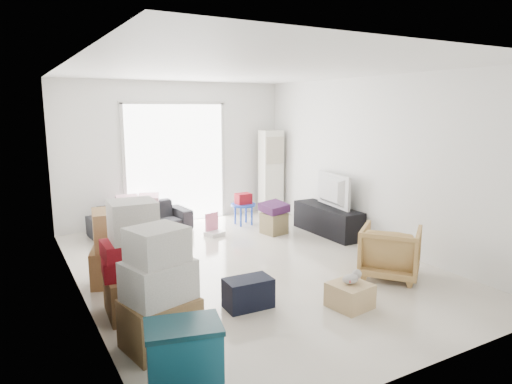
{
  "coord_description": "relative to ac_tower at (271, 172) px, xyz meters",
  "views": [
    {
      "loc": [
        -2.96,
        -5.41,
        2.21
      ],
      "look_at": [
        0.21,
        0.2,
        1.01
      ],
      "focal_mm": 32.0,
      "sensor_mm": 36.0,
      "label": 1
    }
  ],
  "objects": [
    {
      "name": "room_shell",
      "position": [
        -1.95,
        -2.65,
        0.48
      ],
      "size": [
        4.98,
        6.48,
        3.18
      ],
      "color": "silver",
      "rests_on": "ground"
    },
    {
      "name": "sliding_door",
      "position": [
        -1.95,
        0.33,
        0.37
      ],
      "size": [
        2.1,
        0.04,
        2.33
      ],
      "color": "white",
      "rests_on": "room_shell"
    },
    {
      "name": "ac_tower",
      "position": [
        0.0,
        0.0,
        0.0
      ],
      "size": [
        0.45,
        0.3,
        1.75
      ],
      "primitive_type": "cube",
      "color": "white",
      "rests_on": "room_shell"
    },
    {
      "name": "tv_console",
      "position": [
        0.05,
        -1.85,
        -0.63
      ],
      "size": [
        0.44,
        1.48,
        0.49
      ],
      "primitive_type": "cube",
      "color": "black",
      "rests_on": "room_shell"
    },
    {
      "name": "television",
      "position": [
        0.05,
        -1.85,
        -0.32
      ],
      "size": [
        0.72,
        1.08,
        0.13
      ],
      "primitive_type": "imported",
      "rotation": [
        0.0,
        0.0,
        1.43
      ],
      "color": "black",
      "rests_on": "tv_console"
    },
    {
      "name": "sofa",
      "position": [
        -2.81,
        -0.15,
        -0.53
      ],
      "size": [
        1.79,
        0.66,
        0.69
      ],
      "primitive_type": "imported",
      "rotation": [
        0.0,
        0.0,
        0.09
      ],
      "color": "#25262A",
      "rests_on": "room_shell"
    },
    {
      "name": "pillow_left",
      "position": [
        -3.02,
        -0.11,
        -0.14
      ],
      "size": [
        0.36,
        0.3,
        0.11
      ],
      "primitive_type": "cube",
      "rotation": [
        0.0,
        0.0,
        -0.09
      ],
      "color": "#F4B2CB",
      "rests_on": "sofa"
    },
    {
      "name": "pillow_right",
      "position": [
        -2.64,
        -0.11,
        -0.13
      ],
      "size": [
        0.39,
        0.35,
        0.11
      ],
      "primitive_type": "cube",
      "rotation": [
        0.0,
        0.0,
        -0.33
      ],
      "color": "#F4B2CB",
      "rests_on": "sofa"
    },
    {
      "name": "armchair",
      "position": [
        -0.54,
        -3.92,
        -0.5
      ],
      "size": [
        0.99,
        1.0,
        0.75
      ],
      "primitive_type": "imported",
      "rotation": [
        0.0,
        0.0,
        2.23
      ],
      "color": "tan",
      "rests_on": "room_shell"
    },
    {
      "name": "storage_bins",
      "position": [
        -3.85,
        -5.09,
        -0.55
      ],
      "size": [
        0.64,
        0.52,
        0.64
      ],
      "rotation": [
        0.0,
        0.0,
        -0.24
      ],
      "color": "#124F63",
      "rests_on": "room_shell"
    },
    {
      "name": "box_stack_a",
      "position": [
        -3.75,
        -4.19,
        -0.36
      ],
      "size": [
        0.72,
        0.64,
        1.16
      ],
      "rotation": [
        0.0,
        0.0,
        0.26
      ],
      "color": "olive",
      "rests_on": "room_shell"
    },
    {
      "name": "box_stack_b",
      "position": [
        -3.75,
        -3.36,
        -0.33
      ],
      "size": [
        0.72,
        0.65,
        1.25
      ],
      "rotation": [
        0.0,
        0.0,
        -0.1
      ],
      "color": "olive",
      "rests_on": "room_shell"
    },
    {
      "name": "box_stack_c",
      "position": [
        -3.72,
        -2.38,
        -0.41
      ],
      "size": [
        0.77,
        0.69,
        0.95
      ],
      "rotation": [
        0.0,
        0.0,
        -0.3
      ],
      "color": "olive",
      "rests_on": "room_shell"
    },
    {
      "name": "loose_box",
      "position": [
        -3.23,
        -2.36,
        -0.7
      ],
      "size": [
        0.44,
        0.44,
        0.35
      ],
      "primitive_type": "cube",
      "rotation": [
        0.0,
        0.0,
        -0.06
      ],
      "color": "olive",
      "rests_on": "room_shell"
    },
    {
      "name": "duffel_bag",
      "position": [
        -2.63,
        -3.83,
        -0.71
      ],
      "size": [
        0.54,
        0.34,
        0.34
      ],
      "primitive_type": "cube",
      "rotation": [
        0.0,
        0.0,
        -0.04
      ],
      "color": "black",
      "rests_on": "room_shell"
    },
    {
      "name": "ottoman",
      "position": [
        -0.77,
        -1.38,
        -0.69
      ],
      "size": [
        0.43,
        0.43,
        0.37
      ],
      "primitive_type": "cube",
      "rotation": [
        0.0,
        0.0,
        0.17
      ],
      "color": "olive",
      "rests_on": "room_shell"
    },
    {
      "name": "blanket",
      "position": [
        -0.77,
        -1.38,
        -0.43
      ],
      "size": [
        0.46,
        0.46,
        0.14
      ],
      "primitive_type": "cube",
      "rotation": [
        0.0,
        0.0,
        0.13
      ],
      "color": "#4C2153",
      "rests_on": "ottoman"
    },
    {
      "name": "kids_table",
      "position": [
        -0.95,
        -0.55,
        -0.45
      ],
      "size": [
        0.47,
        0.47,
        0.61
      ],
      "rotation": [
        0.0,
        0.0,
        -0.25
      ],
      "color": "blue",
      "rests_on": "room_shell"
    },
    {
      "name": "toy_walker",
      "position": [
        -1.76,
        -0.95,
        -0.77
      ],
      "size": [
        0.35,
        0.33,
        0.39
      ],
      "rotation": [
        0.0,
        0.0,
        0.28
      ],
      "color": "silver",
      "rests_on": "room_shell"
    },
    {
      "name": "wood_crate",
      "position": [
        -1.63,
        -4.39,
        -0.74
      ],
      "size": [
        0.47,
        0.47,
        0.28
      ],
      "primitive_type": "cube",
      "rotation": [
        0.0,
        0.0,
        0.14
      ],
      "color": "tan",
      "rests_on": "room_shell"
    },
    {
      "name": "plush_bunny",
      "position": [
        -1.6,
        -4.38,
        -0.54
      ],
      "size": [
        0.28,
        0.16,
        0.14
      ],
      "rotation": [
        0.0,
        0.0,
        0.11
      ],
      "color": "#B2ADA8",
      "rests_on": "wood_crate"
    }
  ]
}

